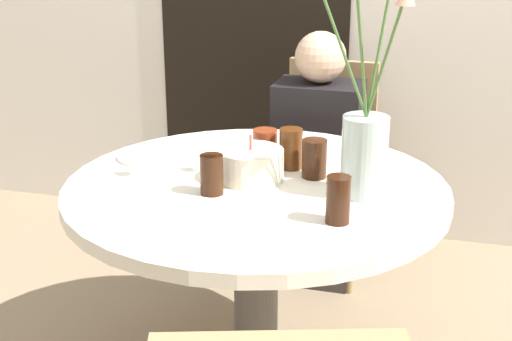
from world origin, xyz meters
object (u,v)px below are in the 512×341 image
side_plate (149,156)px  drink_glass_2 (291,149)px  drink_glass_1 (212,175)px  drink_glass_3 (265,146)px  flower_vase (364,136)px  drink_glass_4 (338,200)px  chair_near_front (326,156)px  person_woman (317,169)px  drink_glass_0 (314,159)px  birthday_cake (251,165)px

side_plate → drink_glass_2: drink_glass_2 is taller
drink_glass_1 → drink_glass_3: bearing=75.9°
flower_vase → side_plate: size_ratio=3.86×
side_plate → drink_glass_3: size_ratio=1.89×
drink_glass_3 → flower_vase: bearing=-31.4°
drink_glass_1 → drink_glass_4: drink_glass_4 is taller
chair_near_front → person_woman: (-0.01, -0.16, -0.00)m
chair_near_front → drink_glass_0: size_ratio=7.60×
drink_glass_0 → person_woman: person_woman is taller
person_woman → drink_glass_1: bearing=-98.3°
person_woman → birthday_cake: bearing=-94.3°
birthday_cake → side_plate: size_ratio=0.96×
side_plate → person_woman: (0.43, 0.67, -0.23)m
birthday_cake → drink_glass_2: bearing=55.7°
birthday_cake → drink_glass_2: (0.09, 0.13, 0.02)m
chair_near_front → birthday_cake: (-0.07, -0.94, 0.27)m
chair_near_front → person_woman: size_ratio=0.85×
side_plate → drink_glass_0: size_ratio=1.75×
birthday_cake → drink_glass_1: 0.16m
flower_vase → birthday_cake: bearing=173.1°
drink_glass_4 → person_woman: size_ratio=0.12×
flower_vase → drink_glass_3: flower_vase is taller
birthday_cake → drink_glass_1: birthday_cake is taller
flower_vase → drink_glass_4: 0.23m
side_plate → flower_vase: bearing=-11.7°
drink_glass_0 → drink_glass_3: (-0.18, 0.09, -0.00)m
person_woman → chair_near_front: bearing=87.5°
drink_glass_0 → drink_glass_2: bearing=144.9°
chair_near_front → drink_glass_4: chair_near_front is taller
flower_vase → person_woman: size_ratio=0.75×
flower_vase → drink_glass_3: 0.41m
drink_glass_1 → chair_near_front: bearing=82.5°
drink_glass_0 → drink_glass_1: drink_glass_0 is taller
chair_near_front → side_plate: bearing=-115.4°
drink_glass_1 → person_woman: size_ratio=0.11×
flower_vase → drink_glass_4: size_ratio=6.29×
drink_glass_2 → flower_vase: bearing=-35.6°
drink_glass_0 → drink_glass_4: drink_glass_4 is taller
birthday_cake → person_woman: 0.83m
flower_vase → person_woman: bearing=108.6°
drink_glass_4 → drink_glass_3: bearing=126.5°
flower_vase → side_plate: 0.74m
drink_glass_2 → person_woman: bearing=92.9°
side_plate → drink_glass_4: 0.76m
drink_glass_1 → drink_glass_4: size_ratio=0.91×
drink_glass_0 → chair_near_front: bearing=97.3°
drink_glass_0 → drink_glass_2: drink_glass_2 is taller
drink_glass_3 → side_plate: bearing=-171.3°
chair_near_front → side_plate: chair_near_front is taller
drink_glass_0 → drink_glass_4: bearing=-68.7°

